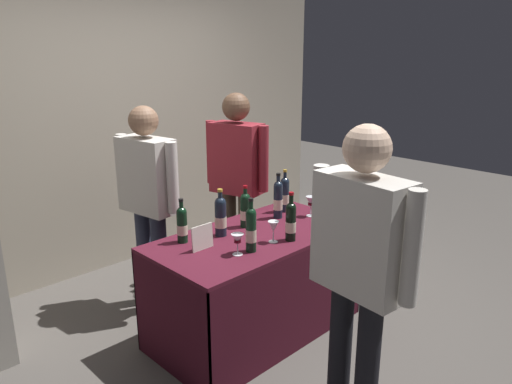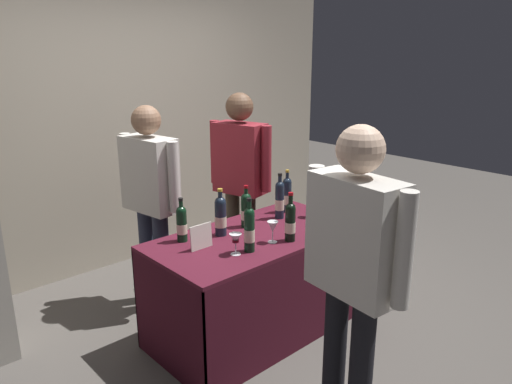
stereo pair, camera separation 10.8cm
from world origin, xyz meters
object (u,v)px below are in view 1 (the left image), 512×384
wine_glass_near_vendor (273,227)px  wine_glass_near_taster (237,239)px  taster_foreground_right (360,258)px  vendor_presenter (148,191)px  wine_glass_mid (311,202)px  display_bottle_0 (182,224)px  featured_wine_bottle (221,216)px  tasting_table (256,264)px

wine_glass_near_vendor → wine_glass_near_taster: (-0.30, 0.01, -0.00)m
taster_foreground_right → vendor_presenter: bearing=6.7°
taster_foreground_right → wine_glass_near_vendor: bearing=-12.4°
wine_glass_mid → vendor_presenter: vendor_presenter is taller
wine_glass_near_vendor → display_bottle_0: bearing=135.4°
display_bottle_0 → taster_foreground_right: taster_foreground_right is taller
featured_wine_bottle → display_bottle_0: (-0.25, 0.09, -0.02)m
tasting_table → vendor_presenter: size_ratio=0.94×
display_bottle_0 → wine_glass_mid: 1.03m
wine_glass_mid → wine_glass_near_taster: (-0.88, -0.14, -0.01)m
featured_wine_bottle → wine_glass_near_taster: (-0.14, -0.32, -0.04)m
wine_glass_near_taster → taster_foreground_right: 0.87m
wine_glass_mid → taster_foreground_right: 1.33m
featured_wine_bottle → wine_glass_near_vendor: (0.17, -0.33, -0.04)m
display_bottle_0 → vendor_presenter: 0.60m
featured_wine_bottle → display_bottle_0: 0.27m
wine_glass_near_vendor → vendor_presenter: (-0.30, 1.00, 0.10)m
wine_glass_near_vendor → taster_foreground_right: bearing=-108.8°
vendor_presenter → taster_foreground_right: 1.85m
tasting_table → featured_wine_bottle: featured_wine_bottle is taller
tasting_table → wine_glass_near_vendor: size_ratio=10.25×
featured_wine_bottle → wine_glass_near_vendor: bearing=-63.1°
wine_glass_mid → wine_glass_near_taster: 0.89m
display_bottle_0 → wine_glass_mid: (1.00, -0.26, -0.01)m
display_bottle_0 → wine_glass_mid: size_ratio=1.92×
wine_glass_near_taster → vendor_presenter: (0.01, 0.99, 0.10)m
wine_glass_near_vendor → wine_glass_near_taster: bearing=177.4°
featured_wine_bottle → vendor_presenter: bearing=101.0°
featured_wine_bottle → tasting_table: bearing=-39.2°
featured_wine_bottle → wine_glass_near_vendor: size_ratio=2.27×
tasting_table → wine_glass_near_taster: (-0.32, -0.17, 0.33)m
featured_wine_bottle → wine_glass_mid: size_ratio=2.12×
wine_glass_mid → taster_foreground_right: size_ratio=0.09×
tasting_table → wine_glass_near_vendor: (-0.02, -0.18, 0.33)m
wine_glass_near_vendor → taster_foreground_right: (-0.29, -0.85, 0.15)m
wine_glass_mid → display_bottle_0: bearing=165.3°
tasting_table → wine_glass_mid: 0.65m
vendor_presenter → tasting_table: bearing=12.7°
wine_glass_near_vendor → vendor_presenter: bearing=106.5°
featured_wine_bottle → display_bottle_0: featured_wine_bottle is taller
display_bottle_0 → vendor_presenter: size_ratio=0.19×
wine_glass_near_vendor → vendor_presenter: 1.05m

